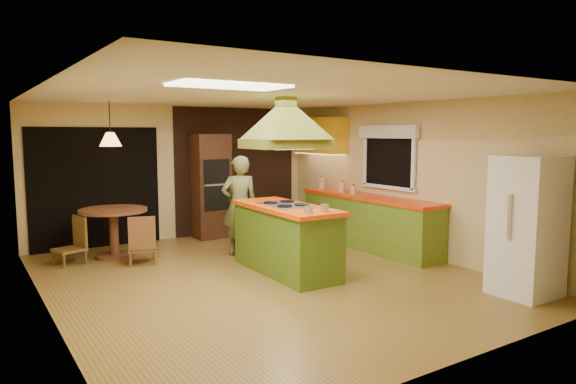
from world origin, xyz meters
TOP-DOWN VIEW (x-y plane):
  - ground at (0.00, 0.00)m, footprint 6.50×6.50m
  - room_walls at (0.00, 0.00)m, footprint 5.50×6.50m
  - ceiling_plane at (0.00, 0.00)m, footprint 6.50×6.50m
  - brick_panel at (1.25, 3.23)m, footprint 2.64×0.03m
  - nook_opening at (-1.50, 3.23)m, footprint 2.20×0.03m
  - right_counter at (2.45, 0.60)m, footprint 0.62×3.05m
  - upper_cabinets at (2.57, 2.20)m, footprint 0.34×1.40m
  - window_right at (2.70, 0.40)m, footprint 0.12×1.35m
  - fluor_panel at (-1.10, -1.20)m, footprint 1.20×0.60m
  - kitchen_island at (0.39, 0.04)m, footprint 0.84×1.98m
  - range_hood at (0.39, 0.04)m, footprint 1.12×0.82m
  - man at (0.34, 1.37)m, footprint 0.68×0.53m
  - refrigerator at (2.31, -2.44)m, footprint 0.72×0.68m
  - wall_oven at (0.54, 2.95)m, footprint 0.66×0.61m
  - dining_table at (-1.45, 2.30)m, footprint 1.06×1.06m
  - chair_left at (-2.15, 2.20)m, footprint 0.50×0.50m
  - chair_near at (-1.20, 1.65)m, footprint 0.52×0.52m
  - pendant_lamp at (-1.45, 2.30)m, footprint 0.44×0.44m
  - canister_large at (2.40, 1.89)m, footprint 0.19×0.19m
  - canister_medium at (2.40, 1.27)m, footprint 0.15×0.15m
  - canister_small at (2.40, 0.95)m, footprint 0.14×0.14m

SIDE VIEW (x-z plane):
  - ground at x=0.00m, z-range 0.00..0.00m
  - chair_left at x=-2.15m, z-range 0.00..0.73m
  - chair_near at x=-1.20m, z-range 0.00..0.76m
  - right_counter at x=2.45m, z-range 0.00..0.92m
  - kitchen_island at x=0.39m, z-range 0.00..0.99m
  - dining_table at x=-1.45m, z-range 0.16..0.96m
  - man at x=0.34m, z-range 0.00..1.64m
  - refrigerator at x=2.31m, z-range 0.00..1.73m
  - canister_small at x=2.40m, z-range 0.92..1.06m
  - wall_oven at x=0.54m, z-range 0.00..1.98m
  - canister_medium at x=2.40m, z-range 0.92..1.10m
  - canister_large at x=2.40m, z-range 0.92..1.14m
  - nook_opening at x=-1.50m, z-range 0.00..2.10m
  - room_walls at x=0.00m, z-range -2.00..4.50m
  - brick_panel at x=1.25m, z-range 0.00..2.50m
  - window_right at x=2.70m, z-range 1.24..2.30m
  - pendant_lamp at x=-1.45m, z-range 1.79..2.01m
  - upper_cabinets at x=2.57m, z-range 1.60..2.30m
  - range_hood at x=0.39m, z-range 1.85..2.65m
  - fluor_panel at x=-1.10m, z-range 2.47..2.50m
  - ceiling_plane at x=0.00m, z-range 2.50..2.50m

